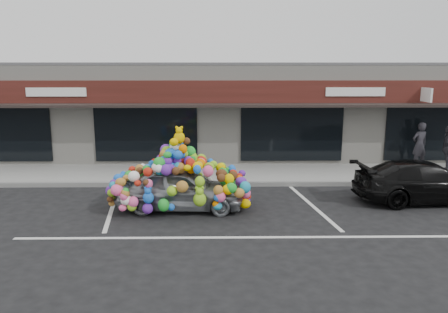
{
  "coord_description": "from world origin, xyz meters",
  "views": [
    {
      "loc": [
        -0.03,
        -12.34,
        4.02
      ],
      "look_at": [
        0.15,
        1.4,
        1.28
      ],
      "focal_mm": 35.0,
      "sensor_mm": 36.0,
      "label": 1
    }
  ],
  "objects_px": {
    "toy_car": "(181,183)",
    "pedestrian_c": "(447,149)",
    "black_sedan": "(425,182)",
    "pedestrian_a": "(419,145)"
  },
  "relations": [
    {
      "from": "pedestrian_c",
      "to": "black_sedan",
      "type": "bearing_deg",
      "value": -5.52
    },
    {
      "from": "pedestrian_a",
      "to": "pedestrian_c",
      "type": "relative_size",
      "value": 1.02
    },
    {
      "from": "toy_car",
      "to": "pedestrian_a",
      "type": "distance_m",
      "value": 10.39
    },
    {
      "from": "pedestrian_c",
      "to": "pedestrian_a",
      "type": "bearing_deg",
      "value": -106.49
    },
    {
      "from": "black_sedan",
      "to": "pedestrian_a",
      "type": "height_order",
      "value": "pedestrian_a"
    },
    {
      "from": "toy_car",
      "to": "pedestrian_c",
      "type": "height_order",
      "value": "toy_car"
    },
    {
      "from": "toy_car",
      "to": "black_sedan",
      "type": "distance_m",
      "value": 7.53
    },
    {
      "from": "pedestrian_a",
      "to": "toy_car",
      "type": "bearing_deg",
      "value": 11.68
    },
    {
      "from": "toy_car",
      "to": "black_sedan",
      "type": "xyz_separation_m",
      "value": [
        7.5,
        0.66,
        -0.15
      ]
    },
    {
      "from": "toy_car",
      "to": "pedestrian_c",
      "type": "bearing_deg",
      "value": -64.76
    }
  ]
}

